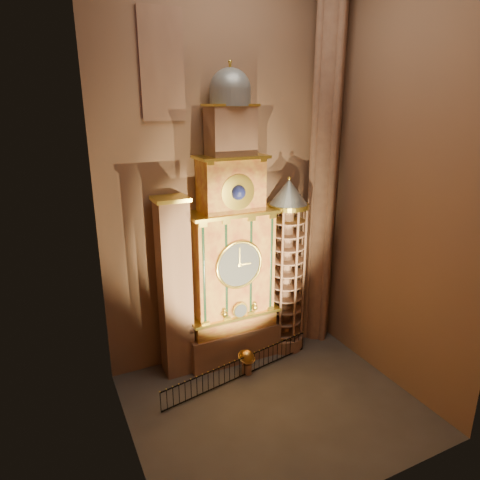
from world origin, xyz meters
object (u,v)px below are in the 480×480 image
stair_turret (286,268)px  celestial_globe (247,360)px  portrait_tower (175,288)px  iron_railing (240,368)px  astronomical_clock (232,253)px

stair_turret → celestial_globe: (-3.50, -1.71, -4.38)m
portrait_tower → celestial_globe: bearing=-30.3°
iron_railing → portrait_tower: bearing=141.6°
stair_turret → iron_railing: bearing=-154.1°
astronomical_clock → iron_railing: 6.46m
astronomical_clock → portrait_tower: size_ratio=1.64×
portrait_tower → stair_turret: size_ratio=0.94×
celestial_globe → astronomical_clock: bearing=90.1°
portrait_tower → iron_railing: portrait_tower is taller
portrait_tower → iron_railing: 5.78m
iron_railing → celestial_globe: bearing=24.8°
stair_turret → portrait_tower: bearing=177.7°
stair_turret → celestial_globe: bearing=-153.9°
astronomical_clock → celestial_globe: (0.00, -1.97, -5.79)m
astronomical_clock → stair_turret: size_ratio=1.55×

